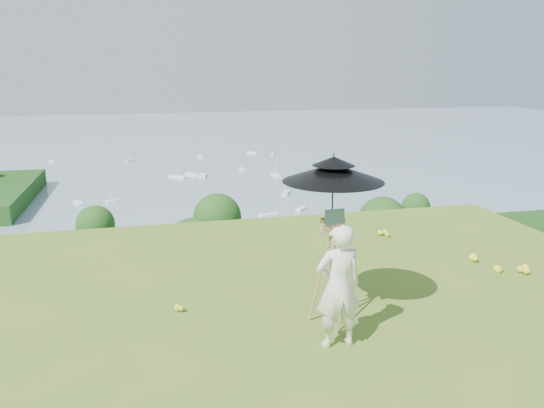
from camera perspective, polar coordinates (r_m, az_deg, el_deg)
name	(u,v)px	position (r m, az deg, el deg)	size (l,w,h in m)	color
ground	(291,388)	(6.41, 2.03, -19.19)	(14.00, 14.00, 0.00)	#4F7421
shoreline_tier	(167,319)	(89.38, -11.20, -12.09)	(170.00, 28.00, 8.00)	#6A6155
bay_water	(152,153)	(248.01, -12.82, 5.41)	(700.00, 700.00, 0.00)	#718CA2
slope_trees	(176,304)	(44.25, -10.34, -10.57)	(110.00, 50.00, 6.00)	#184915
harbor_town	(165,282)	(86.70, -11.41, -8.24)	(110.00, 22.00, 5.00)	white
moored_boats	(114,192)	(170.62, -16.64, 1.27)	(140.00, 140.00, 0.70)	white
wildflowers	(285,372)	(6.58, 1.44, -17.58)	(10.00, 10.50, 0.12)	yellow
painter	(338,286)	(6.92, 7.16, -8.77)	(0.61, 0.40, 1.67)	white
field_easel	(331,267)	(7.47, 6.40, -6.79)	(0.65, 0.65, 1.71)	olive
sun_umbrella	(333,191)	(7.18, 6.55, 1.35)	(1.37, 1.37, 1.05)	black
painter_cap	(340,227)	(6.65, 7.37, -2.52)	(0.19, 0.23, 0.10)	#C16A6C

